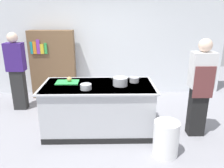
{
  "coord_description": "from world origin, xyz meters",
  "views": [
    {
      "loc": [
        0.17,
        -3.68,
        2.12
      ],
      "look_at": [
        0.25,
        0.2,
        0.85
      ],
      "focal_mm": 35.48,
      "sensor_mm": 36.0,
      "label": 1
    }
  ],
  "objects_px": {
    "person_guest": "(17,70)",
    "bookshelf": "(53,65)",
    "onion": "(69,79)",
    "stock_pot": "(120,81)",
    "mixing_bowl": "(86,87)",
    "sauce_pan": "(134,80)",
    "person_chef": "(200,86)",
    "trash_bin": "(166,139)"
  },
  "relations": [
    {
      "from": "trash_bin",
      "to": "person_chef",
      "type": "distance_m",
      "value": 1.11
    },
    {
      "from": "sauce_pan",
      "to": "trash_bin",
      "type": "relative_size",
      "value": 0.42
    },
    {
      "from": "stock_pot",
      "to": "sauce_pan",
      "type": "bearing_deg",
      "value": 33.55
    },
    {
      "from": "trash_bin",
      "to": "mixing_bowl",
      "type": "bearing_deg",
      "value": 157.09
    },
    {
      "from": "stock_pot",
      "to": "bookshelf",
      "type": "bearing_deg",
      "value": 131.07
    },
    {
      "from": "person_guest",
      "to": "bookshelf",
      "type": "distance_m",
      "value": 0.98
    },
    {
      "from": "person_chef",
      "to": "bookshelf",
      "type": "height_order",
      "value": "person_chef"
    },
    {
      "from": "onion",
      "to": "sauce_pan",
      "type": "relative_size",
      "value": 0.38
    },
    {
      "from": "onion",
      "to": "trash_bin",
      "type": "xyz_separation_m",
      "value": [
        1.58,
        -0.9,
        -0.69
      ]
    },
    {
      "from": "stock_pot",
      "to": "bookshelf",
      "type": "distance_m",
      "value": 2.43
    },
    {
      "from": "stock_pot",
      "to": "onion",
      "type": "bearing_deg",
      "value": 168.87
    },
    {
      "from": "mixing_bowl",
      "to": "trash_bin",
      "type": "bearing_deg",
      "value": -22.91
    },
    {
      "from": "trash_bin",
      "to": "person_guest",
      "type": "relative_size",
      "value": 0.32
    },
    {
      "from": "onion",
      "to": "bookshelf",
      "type": "relative_size",
      "value": 0.05
    },
    {
      "from": "person_guest",
      "to": "trash_bin",
      "type": "bearing_deg",
      "value": 41.31
    },
    {
      "from": "stock_pot",
      "to": "trash_bin",
      "type": "height_order",
      "value": "stock_pot"
    },
    {
      "from": "person_chef",
      "to": "onion",
      "type": "bearing_deg",
      "value": 72.11
    },
    {
      "from": "sauce_pan",
      "to": "bookshelf",
      "type": "distance_m",
      "value": 2.49
    },
    {
      "from": "onion",
      "to": "mixing_bowl",
      "type": "distance_m",
      "value": 0.5
    },
    {
      "from": "stock_pot",
      "to": "person_chef",
      "type": "relative_size",
      "value": 0.19
    },
    {
      "from": "mixing_bowl",
      "to": "person_guest",
      "type": "height_order",
      "value": "person_guest"
    },
    {
      "from": "onion",
      "to": "person_guest",
      "type": "height_order",
      "value": "person_guest"
    },
    {
      "from": "onion",
      "to": "bookshelf",
      "type": "height_order",
      "value": "bookshelf"
    },
    {
      "from": "onion",
      "to": "stock_pot",
      "type": "distance_m",
      "value": 0.93
    },
    {
      "from": "stock_pot",
      "to": "person_guest",
      "type": "height_order",
      "value": "person_guest"
    },
    {
      "from": "bookshelf",
      "to": "mixing_bowl",
      "type": "bearing_deg",
      "value": -63.35
    },
    {
      "from": "onion",
      "to": "mixing_bowl",
      "type": "xyz_separation_m",
      "value": [
        0.33,
        -0.38,
        -0.02
      ]
    },
    {
      "from": "onion",
      "to": "person_guest",
      "type": "relative_size",
      "value": 0.05
    },
    {
      "from": "stock_pot",
      "to": "trash_bin",
      "type": "bearing_deg",
      "value": -47.32
    },
    {
      "from": "stock_pot",
      "to": "mixing_bowl",
      "type": "height_order",
      "value": "stock_pot"
    },
    {
      "from": "trash_bin",
      "to": "person_chef",
      "type": "bearing_deg",
      "value": 40.89
    },
    {
      "from": "stock_pot",
      "to": "person_chef",
      "type": "xyz_separation_m",
      "value": [
        1.36,
        -0.12,
        -0.06
      ]
    },
    {
      "from": "sauce_pan",
      "to": "bookshelf",
      "type": "xyz_separation_m",
      "value": [
        -1.86,
        1.66,
        -0.09
      ]
    },
    {
      "from": "sauce_pan",
      "to": "person_guest",
      "type": "height_order",
      "value": "person_guest"
    },
    {
      "from": "onion",
      "to": "person_guest",
      "type": "bearing_deg",
      "value": 145.49
    },
    {
      "from": "stock_pot",
      "to": "trash_bin",
      "type": "distance_m",
      "value": 1.2
    },
    {
      "from": "mixing_bowl",
      "to": "person_guest",
      "type": "xyz_separation_m",
      "value": [
        -1.63,
        1.27,
        -0.03
      ]
    },
    {
      "from": "onion",
      "to": "sauce_pan",
      "type": "bearing_deg",
      "value": -0.21
    },
    {
      "from": "mixing_bowl",
      "to": "bookshelf",
      "type": "distance_m",
      "value": 2.27
    },
    {
      "from": "onion",
      "to": "trash_bin",
      "type": "relative_size",
      "value": 0.16
    },
    {
      "from": "sauce_pan",
      "to": "mixing_bowl",
      "type": "distance_m",
      "value": 0.92
    },
    {
      "from": "onion",
      "to": "sauce_pan",
      "type": "xyz_separation_m",
      "value": [
        1.17,
        -0.0,
        -0.02
      ]
    }
  ]
}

